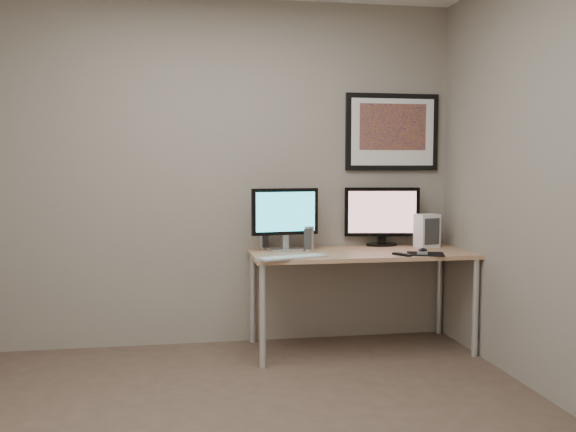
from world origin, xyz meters
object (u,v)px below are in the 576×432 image
Objects in this scene: speaker_right at (309,239)px; keyboard at (293,257)px; desk at (360,260)px; monitor_large at (285,216)px; monitor_tv at (382,215)px; framed_art at (392,132)px; fan_unit at (427,231)px; speaker_left at (263,238)px.

keyboard is at bearing -94.08° from speaker_right.
speaker_right is (-0.37, 0.08, 0.16)m from desk.
monitor_large is 2.77× the size of speaker_right.
framed_art is at bearing 41.40° from monitor_tv.
fan_unit is at bearing 1.90° from keyboard.
desk is 0.62m from keyboard.
monitor_large is 0.81m from monitor_tv.
fan_unit reaches higher than keyboard.
keyboard is (-0.90, -0.61, -0.88)m from framed_art.
monitor_large reaches higher than desk.
fan_unit is (0.22, -0.20, -0.76)m from framed_art.
monitor_large is 0.47m from keyboard.
speaker_right is at bearing -23.32° from monitor_large.
keyboard is (-0.81, -0.55, -0.24)m from monitor_tv.
monitor_tv is 1.00m from keyboard.
desk is 3.17× the size of monitor_large.
fan_unit is (1.12, 0.41, 0.12)m from keyboard.
framed_art is 1.31m from speaker_left.
framed_art is 1.57× the size of keyboard.
speaker_left is 0.87× the size of speaker_right.
monitor_tv is at bearing -147.72° from framed_art.
speaker_right reaches higher than speaker_left.
speaker_left is at bearing -175.95° from framed_art.
monitor_tv is at bearing 2.12° from monitor_large.
desk is 2.75× the size of monitor_tv.
keyboard is (0.13, -0.53, -0.07)m from speaker_left.
desk is 1.07m from framed_art.
framed_art is 1.29× the size of monitor_tv.
speaker_right is at bearing -153.59° from monitor_tv.
desk is 0.74m from speaker_left.
monitor_large is at bearing 167.13° from desk.
speaker_left is 1.26m from fan_unit.
keyboard is at bearing -94.58° from speaker_left.
framed_art reaches higher than monitor_large.
monitor_large is 0.27m from speaker_left.
keyboard is 1.20m from fan_unit.
speaker_right reaches higher than keyboard.
monitor_large is 3.17× the size of speaker_left.
framed_art is 1.10m from speaker_right.
fan_unit is (1.11, 0.01, -0.13)m from monitor_large.
monitor_tv is 0.67m from speaker_right.
speaker_left is (-0.14, 0.14, -0.18)m from monitor_large.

